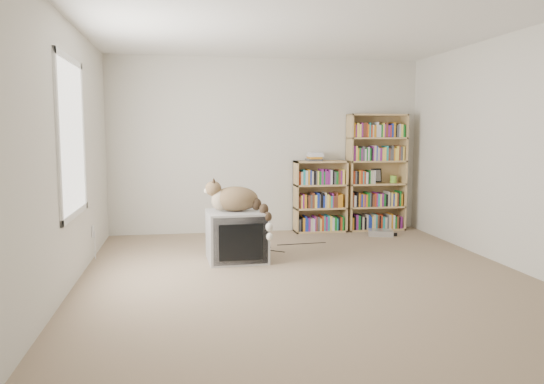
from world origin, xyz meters
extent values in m
cube|color=gray|center=(0.00, 0.00, 0.00)|extent=(4.50, 5.00, 0.01)
cube|color=beige|center=(0.00, 2.50, 1.25)|extent=(4.50, 0.02, 2.50)
cube|color=beige|center=(0.00, -2.50, 1.25)|extent=(4.50, 0.02, 2.50)
cube|color=beige|center=(-2.25, 0.00, 1.25)|extent=(0.02, 5.00, 2.50)
cube|color=beige|center=(2.25, 0.00, 1.25)|extent=(0.02, 5.00, 2.50)
cube|color=white|center=(0.00, 0.00, 2.50)|extent=(4.50, 5.00, 0.02)
cube|color=white|center=(-2.24, 0.20, 1.40)|extent=(0.02, 1.22, 1.52)
cube|color=#AAAAAD|center=(-0.62, 0.78, 0.28)|extent=(0.68, 0.62, 0.56)
cube|color=black|center=(-0.61, 0.51, 0.28)|extent=(0.60, 0.06, 0.52)
cube|color=black|center=(-0.61, 0.49, 0.27)|extent=(0.48, 0.04, 0.40)
cube|color=black|center=(-0.63, 0.91, 0.27)|extent=(0.41, 0.34, 0.34)
ellipsoid|color=#392917|center=(-0.63, 0.81, 0.70)|extent=(0.53, 0.37, 0.28)
ellipsoid|color=#392917|center=(-0.50, 0.80, 0.69)|extent=(0.25, 0.27, 0.21)
ellipsoid|color=tan|center=(-0.80, 0.80, 0.69)|extent=(0.21, 0.21, 0.23)
ellipsoid|color=#392917|center=(-0.88, 0.82, 0.82)|extent=(0.19, 0.18, 0.17)
sphere|color=beige|center=(-0.95, 0.82, 0.80)|extent=(0.08, 0.08, 0.07)
cone|color=black|center=(-0.87, 0.78, 0.90)|extent=(0.07, 0.08, 0.09)
cone|color=black|center=(-0.87, 0.88, 0.90)|extent=(0.07, 0.08, 0.09)
cube|color=tan|center=(1.19, 2.34, 0.85)|extent=(0.02, 0.30, 1.71)
cube|color=tan|center=(2.02, 2.34, 0.85)|extent=(0.03, 0.30, 1.71)
cube|color=tan|center=(1.60, 2.48, 0.85)|extent=(0.85, 0.03, 1.71)
cube|color=tan|center=(1.60, 2.34, 1.70)|extent=(0.85, 0.30, 0.02)
cube|color=tan|center=(1.60, 2.34, 0.01)|extent=(0.85, 0.30, 0.03)
cube|color=tan|center=(1.60, 2.34, 0.35)|extent=(0.85, 0.30, 0.03)
cube|color=tan|center=(1.60, 2.34, 0.69)|extent=(0.85, 0.30, 0.02)
cube|color=tan|center=(1.60, 2.34, 1.02)|extent=(0.85, 0.30, 0.02)
cube|color=tan|center=(1.60, 2.34, 1.36)|extent=(0.85, 0.30, 0.02)
cube|color=#AE3317|center=(1.60, 2.34, 0.12)|extent=(0.77, 0.24, 0.19)
cube|color=#1A32AA|center=(1.60, 2.34, 0.46)|extent=(0.77, 0.24, 0.19)
cube|color=#147025|center=(1.60, 2.34, 0.79)|extent=(0.77, 0.24, 0.19)
cube|color=beige|center=(1.60, 2.34, 1.13)|extent=(0.77, 0.24, 0.19)
cube|color=black|center=(1.60, 2.34, 1.47)|extent=(0.77, 0.24, 0.19)
cube|color=tan|center=(0.39, 2.34, 0.52)|extent=(0.03, 0.30, 1.04)
cube|color=tan|center=(1.12, 2.34, 0.52)|extent=(0.02, 0.30, 1.04)
cube|color=tan|center=(0.76, 2.48, 0.52)|extent=(0.75, 0.03, 1.04)
cube|color=tan|center=(0.76, 2.34, 1.02)|extent=(0.75, 0.30, 0.02)
cube|color=tan|center=(0.76, 2.34, 0.01)|extent=(0.75, 0.30, 0.03)
cube|color=tan|center=(0.76, 2.34, 0.35)|extent=(0.75, 0.30, 0.03)
cube|color=tan|center=(0.76, 2.34, 0.69)|extent=(0.75, 0.30, 0.02)
cube|color=#AE3317|center=(0.76, 2.34, 0.12)|extent=(0.67, 0.24, 0.19)
cube|color=#1A32AA|center=(0.76, 2.34, 0.46)|extent=(0.67, 0.24, 0.19)
cube|color=#147025|center=(0.76, 2.34, 0.79)|extent=(0.67, 0.24, 0.19)
cube|color=#AE3317|center=(0.67, 2.34, 1.10)|extent=(0.22, 0.28, 0.12)
cylinder|color=#7ABE36|center=(1.87, 2.34, 0.75)|extent=(0.10, 0.10, 0.11)
cube|color=black|center=(1.65, 2.44, 0.80)|extent=(0.16, 0.05, 0.21)
cube|color=silver|center=(1.52, 1.90, 0.04)|extent=(0.40, 0.34, 0.08)
cube|color=silver|center=(-2.24, 1.13, 0.32)|extent=(0.01, 0.08, 0.13)
camera|label=1|loc=(-1.20, -5.09, 1.45)|focal=35.00mm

